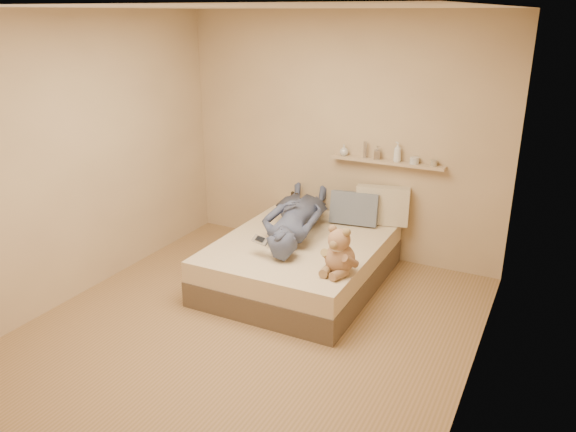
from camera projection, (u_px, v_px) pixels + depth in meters
The scene contains 10 objects.
room at pixel (251, 182), 4.44m from camera, with size 3.80×3.80×3.80m.
bed at pixel (301, 262), 5.59m from camera, with size 1.50×1.90×0.45m.
game_console at pixel (260, 240), 5.12m from camera, with size 0.19×0.12×0.06m.
teddy_bear at pixel (339, 254), 4.78m from camera, with size 0.35×0.35×0.43m.
dark_plush at pixel (295, 205), 6.21m from camera, with size 0.17×0.17×0.26m.
pillow_cream at pixel (382, 205), 5.91m from camera, with size 0.55×0.16×0.40m, color beige.
pillow_grey at pixel (355, 208), 5.91m from camera, with size 0.50×0.14×0.34m, color slate.
person at pixel (296, 215), 5.65m from camera, with size 0.57×1.57×0.38m, color #454F6D.
wall_shelf at pixel (387, 162), 5.82m from camera, with size 1.20×0.12×0.03m, color tan.
shelf_bottles at pixel (383, 153), 5.81m from camera, with size 1.06×0.13×0.20m.
Camera 1 is at (2.20, -3.67, 2.57)m, focal length 35.00 mm.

